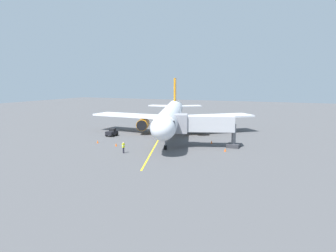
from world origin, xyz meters
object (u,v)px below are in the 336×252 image
Objects in this scene: airplane at (171,115)px; safety_cone_nose_right at (212,142)px; safety_cone_wing_starboard at (98,142)px; tug_near_nose at (112,133)px; jet_bridge at (199,124)px; safety_cone_nose_left at (225,150)px; safety_cone_wing_port at (116,145)px; ground_crew_marshaller at (123,147)px.

safety_cone_nose_right is at bearing 151.80° from airplane.
tug_near_nose is at bearing -76.53° from safety_cone_wing_starboard.
jet_bridge reaches higher than safety_cone_nose_left.
safety_cone_nose_right is at bearing -148.60° from safety_cone_wing_port.
safety_cone_nose_left is (-23.75, 4.65, -0.43)m from tug_near_nose.
jet_bridge reaches higher than safety_cone_nose_right.
safety_cone_wing_starboard is at bearing 13.36° from jet_bridge.
tug_near_nose is 10.01m from safety_cone_wing_port.
airplane is at bearing -123.16° from safety_cone_wing_starboard.
ground_crew_marshaller is at bearing 149.58° from safety_cone_wing_starboard.
safety_cone_wing_starboard is (4.38, -0.91, 0.00)m from safety_cone_wing_port.
safety_cone_wing_port is at bearing 127.33° from tug_near_nose.
airplane is 17.62m from safety_cone_nose_left.
safety_cone_nose_right is at bearing -55.35° from safety_cone_nose_left.
jet_bridge is 20.63× the size of safety_cone_nose_right.
jet_bridge is at bearing 72.05° from safety_cone_nose_right.
jet_bridge reaches higher than safety_cone_wing_port.
safety_cone_nose_right is (-20.11, -0.62, -0.43)m from tug_near_nose.
tug_near_nose is at bearing -50.15° from ground_crew_marshaller.
safety_cone_nose_right is 16.45m from safety_cone_wing_port.
safety_cone_wing_port is at bearing 168.20° from safety_cone_wing_starboard.
safety_cone_wing_starboard is at bearing 22.57° from safety_cone_nose_right.
jet_bridge reaches higher than tug_near_nose.
safety_cone_nose_right is at bearing -178.23° from tug_near_nose.
safety_cone_nose_right is (-1.15, -3.56, -3.49)m from jet_bridge.
ground_crew_marshaller is at bearing 129.85° from tug_near_nose.
ground_crew_marshaller is 3.11× the size of safety_cone_nose_right.
ground_crew_marshaller is at bearing 89.12° from airplane.
airplane is at bearing -37.98° from safety_cone_nose_left.
safety_cone_nose_left is (-13.85, -7.21, -0.61)m from ground_crew_marshaller.
airplane is at bearing -106.46° from safety_cone_wing_port.
tug_near_nose is (10.17, 5.95, -3.30)m from airplane.
safety_cone_wing_starboard is at bearing 103.47° from tug_near_nose.
ground_crew_marshaller reaches higher than safety_cone_nose_left.
safety_cone_nose_left and safety_cone_wing_port have the same top height.
safety_cone_nose_left is at bearing 160.31° from jet_bridge.
ground_crew_marshaller is at bearing 50.71° from safety_cone_nose_right.
tug_near_nose is at bearing 30.33° from airplane.
safety_cone_wing_starboard is (18.42, 7.66, 0.00)m from safety_cone_nose_right.
jet_bridge is 13.04m from ground_crew_marshaller.
jet_bridge is 18.09m from safety_cone_wing_starboard.
ground_crew_marshaller is 15.44m from tug_near_nose.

